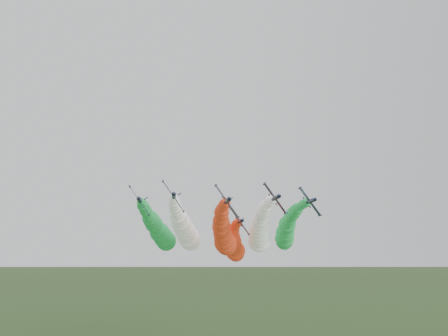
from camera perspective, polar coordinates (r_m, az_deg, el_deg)
The scene contains 6 objects.
jet_lead at distance 130.49m, azimuth -0.02°, elevation -8.65°, with size 11.58×58.18×15.47m.
jet_inner_left at distance 136.67m, azimuth -5.15°, elevation -7.95°, with size 11.78×58.38×15.67m.
jet_inner_right at distance 139.55m, azimuth 4.67°, elevation -8.20°, with size 12.18×58.78×16.07m.
jet_outer_left at distance 145.16m, azimuth -8.51°, elevation -8.11°, with size 11.79×58.39×15.68m.
jet_outer_right at distance 146.04m, azimuth 8.19°, elevation -8.07°, with size 11.40×58.00×15.29m.
jet_trail at distance 156.14m, azimuth 1.36°, elevation -9.98°, with size 11.54×58.14×15.43m.
Camera 1 is at (-15.09, -94.94, 34.69)m, focal length 35.00 mm.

